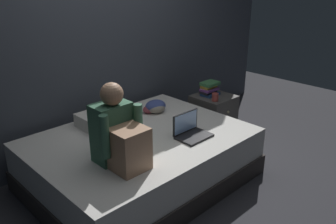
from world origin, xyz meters
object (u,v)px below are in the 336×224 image
Objects in this scene: nightstand at (213,116)px; book_stack at (209,89)px; pillow at (108,117)px; bed at (141,159)px; clothes_pile at (155,107)px; mug at (215,97)px; laptop at (191,131)px; person_sitting at (119,134)px.

book_stack is (-0.02, 0.06, 0.34)m from nightstand.
pillow is (-1.34, 0.28, 0.29)m from nightstand.
clothes_pile is (0.50, 0.36, 0.30)m from bed.
bed is 3.57× the size of pillow.
bed is 8.65× the size of book_stack.
nightstand is 5.80× the size of mug.
pillow and clothes_pile have the same top height.
laptop is at bearing -152.59° from nightstand.
nightstand is 0.35m from mug.
mug is at bearing -18.12° from pillow.
laptop is (-0.97, -0.50, 0.28)m from nightstand.
person_sitting is 1.17× the size of pillow.
person_sitting is at bearing -165.77° from nightstand.
pillow is 1.34m from book_stack.
mug is (1.60, 0.32, -0.17)m from person_sitting.
book_stack is 0.79m from clothes_pile.
laptop is 0.71m from clothes_pile.
nightstand is (1.30, 0.17, 0.02)m from bed.
person_sitting is at bearing -168.72° from mug.
laptop is at bearing -64.23° from pillow.
clothes_pile is (0.94, 0.62, -0.19)m from person_sitting.
laptop is at bearing -149.41° from book_stack.
laptop is (0.77, -0.06, -0.20)m from person_sitting.
clothes_pile is at bearing 170.82° from book_stack.
mug reaches higher than nightstand.
bed is at bearing 31.58° from person_sitting.
person_sitting is 0.84m from pillow.
person_sitting is 2.05× the size of laptop.
clothes_pile is (0.17, 0.68, 0.00)m from laptop.
nightstand reaches higher than bed.
pillow is 1.28m from mug.
book_stack is at bearing 58.43° from mug.
pillow is at bearing 170.26° from clothes_pile.
bed is at bearing -144.83° from clothes_pile.
mug is at bearing -121.57° from book_stack.
nightstand is at bearing -70.39° from book_stack.
mug is (1.17, 0.05, 0.33)m from bed.
laptop is 1.38× the size of book_stack.
bed is at bearing 135.31° from laptop.
pillow is 0.56m from clothes_pile.
book_stack reaches higher than mug.
book_stack is (1.28, 0.23, 0.37)m from bed.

